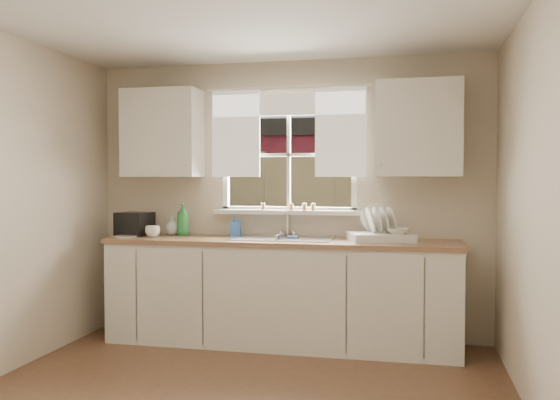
% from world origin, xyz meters
% --- Properties ---
extents(room_walls, '(3.62, 4.02, 2.50)m').
position_xyz_m(room_walls, '(0.00, -0.07, 1.24)').
color(room_walls, beige).
rests_on(room_walls, ground).
extents(window, '(1.38, 0.16, 1.06)m').
position_xyz_m(window, '(0.00, 2.00, 1.49)').
color(window, white).
rests_on(window, room_walls).
extents(curtains, '(1.50, 0.03, 0.81)m').
position_xyz_m(curtains, '(0.00, 1.95, 1.93)').
color(curtains, white).
rests_on(curtains, room_walls).
extents(base_cabinets, '(3.00, 0.62, 0.87)m').
position_xyz_m(base_cabinets, '(0.00, 1.68, 0.43)').
color(base_cabinets, silver).
rests_on(base_cabinets, ground).
extents(countertop, '(3.04, 0.65, 0.04)m').
position_xyz_m(countertop, '(0.00, 1.68, 0.89)').
color(countertop, '#8C6546').
rests_on(countertop, base_cabinets).
extents(upper_cabinet_left, '(0.70, 0.33, 0.80)m').
position_xyz_m(upper_cabinet_left, '(-1.15, 1.82, 1.85)').
color(upper_cabinet_left, silver).
rests_on(upper_cabinet_left, room_walls).
extents(upper_cabinet_right, '(0.70, 0.33, 0.80)m').
position_xyz_m(upper_cabinet_right, '(1.15, 1.82, 1.85)').
color(upper_cabinet_right, silver).
rests_on(upper_cabinet_right, room_walls).
extents(wall_outlet, '(0.08, 0.01, 0.12)m').
position_xyz_m(wall_outlet, '(0.88, 1.99, 1.08)').
color(wall_outlet, beige).
rests_on(wall_outlet, room_walls).
extents(sill_jars, '(0.50, 0.04, 0.06)m').
position_xyz_m(sill_jars, '(0.05, 1.94, 1.18)').
color(sill_jars, brown).
rests_on(sill_jars, window).
extents(backyard, '(20.00, 10.00, 6.13)m').
position_xyz_m(backyard, '(0.58, 8.42, 3.46)').
color(backyard, '#335421').
rests_on(backyard, ground).
extents(sink, '(0.88, 0.52, 0.40)m').
position_xyz_m(sink, '(0.00, 1.71, 0.84)').
color(sink, '#B7B7BC').
rests_on(sink, countertop).
extents(dish_rack, '(0.60, 0.52, 0.32)m').
position_xyz_m(dish_rack, '(0.85, 1.73, 0.98)').
color(dish_rack, silver).
rests_on(dish_rack, countertop).
extents(bowl, '(0.21, 0.21, 0.05)m').
position_xyz_m(bowl, '(0.99, 1.67, 1.00)').
color(bowl, white).
rests_on(bowl, dish_rack).
extents(soap_bottle_a, '(0.12, 0.12, 0.30)m').
position_xyz_m(soap_bottle_a, '(-0.95, 1.82, 1.06)').
color(soap_bottle_a, '#2B843B').
rests_on(soap_bottle_a, countertop).
extents(soap_bottle_b, '(0.09, 0.10, 0.19)m').
position_xyz_m(soap_bottle_b, '(-0.46, 1.87, 1.01)').
color(soap_bottle_b, '#3267BC').
rests_on(soap_bottle_b, countertop).
extents(soap_bottle_c, '(0.17, 0.17, 0.18)m').
position_xyz_m(soap_bottle_c, '(-1.06, 1.85, 1.00)').
color(soap_bottle_c, beige).
rests_on(soap_bottle_c, countertop).
extents(saucer, '(0.20, 0.20, 0.01)m').
position_xyz_m(saucer, '(-1.40, 1.58, 0.92)').
color(saucer, silver).
rests_on(saucer, countertop).
extents(cup, '(0.17, 0.17, 0.10)m').
position_xyz_m(cup, '(-1.16, 1.62, 0.96)').
color(cup, white).
rests_on(cup, countertop).
extents(black_appliance, '(0.33, 0.30, 0.21)m').
position_xyz_m(black_appliance, '(-1.40, 1.76, 1.02)').
color(black_appliance, black).
rests_on(black_appliance, countertop).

